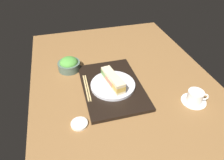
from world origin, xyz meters
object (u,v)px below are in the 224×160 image
Objects in this scene: sandwich_plate at (113,85)px; sandwich_near at (108,74)px; sandwich_far at (118,86)px; chopsticks_pair at (87,88)px; salad_bowl at (69,64)px; small_sauce_dish at (79,124)px; coffee_cup at (195,97)px; sandwich_middle at (113,80)px.

sandwich_near reaches higher than sandwich_plate.
chopsticks_pair is at bearing -117.20° from sandwich_far.
salad_bowl reaches higher than small_sauce_dish.
sandwich_plate is 2.71× the size of sandwich_far.
chopsticks_pair is 2.79× the size of small_sauce_dish.
small_sauce_dish is (24.99, -19.53, -5.37)cm from sandwich_near.
coffee_cup is (14.21, 35.06, -3.49)cm from sandwich_far.
sandwich_plate is 31.39cm from salad_bowl.
sandwich_plate is 6.49cm from sandwich_near.
small_sauce_dish is at bearing -38.01° from sandwich_near.
sandwich_middle is at bearing 63.43° from sandwich_plate.
sandwich_plate is at bearing 10.75° from sandwich_near.
coffee_cup reaches higher than small_sauce_dish.
sandwich_middle is 5.57cm from sandwich_far.
salad_bowl is 1.08× the size of coffee_cup.
sandwich_far reaches higher than small_sauce_dish.
sandwich_middle is 0.70× the size of salad_bowl.
salad_bowl is at bearing 179.54° from small_sauce_dish.
sandwich_far reaches higher than sandwich_plate.
sandwich_plate is 13.62cm from chopsticks_pair.
sandwich_near is at bearing 141.99° from small_sauce_dish.
coffee_cup is (19.68, 36.10, 0.27)cm from sandwich_plate.
chopsticks_pair is at bearing 17.06° from salad_bowl.
coffee_cup is at bearing 67.93° from sandwich_far.
sandwich_near is at bearing -169.25° from sandwich_plate.
sandwich_near is 0.73× the size of coffee_cup.
coffee_cup reaches higher than chopsticks_pair.
sandwich_middle is 14.16cm from chopsticks_pair.
chopsticks_pair is 1.72× the size of coffee_cup.
salad_bowl is (-18.52, -19.18, -2.43)cm from sandwich_near.
sandwich_far is (5.46, 1.04, 0.31)cm from sandwich_middle.
chopsticks_pair is at bearing -74.40° from sandwich_near.
salad_bowl is 0.63× the size of chopsticks_pair.
sandwich_near is at bearing -169.25° from sandwich_middle.
sandwich_far is at bearing 10.75° from sandwich_middle.
sandwich_plate is at bearing -116.57° from sandwich_middle.
salad_bowl is at bearing -162.94° from chopsticks_pair.
sandwich_near is 13.45cm from chopsticks_pair.
sandwich_plate is at bearing 40.13° from salad_bowl.
chopsticks_pair is at bearing -98.41° from sandwich_plate.
sandwich_middle is at bearing 40.13° from salad_bowl.
sandwich_middle is 31.47cm from salad_bowl.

